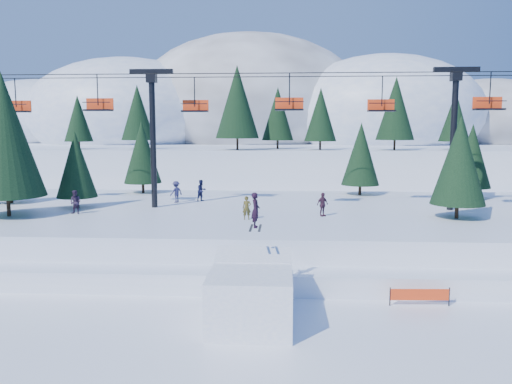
# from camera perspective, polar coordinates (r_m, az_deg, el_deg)

# --- Properties ---
(ground) EXTENTS (160.00, 160.00, 0.00)m
(ground) POSITION_cam_1_polar(r_m,az_deg,el_deg) (20.71, 0.72, -16.54)
(ground) COLOR white
(ground) RESTS_ON ground
(mid_shelf) EXTENTS (70.00, 22.00, 2.50)m
(mid_shelf) POSITION_cam_1_polar(r_m,az_deg,el_deg) (37.64, 1.95, -3.74)
(mid_shelf) COLOR white
(mid_shelf) RESTS_ON ground
(berm) EXTENTS (70.00, 6.00, 1.10)m
(berm) POSITION_cam_1_polar(r_m,az_deg,el_deg) (28.06, 1.46, -8.97)
(berm) COLOR white
(berm) RESTS_ON ground
(mountain_ridge) EXTENTS (119.00, 60.14, 26.46)m
(mountain_ridge) POSITION_cam_1_polar(r_m,az_deg,el_deg) (92.55, -0.40, 7.87)
(mountain_ridge) COLOR white
(mountain_ridge) RESTS_ON ground
(jump_kicker) EXTENTS (3.50, 4.78, 5.52)m
(jump_kicker) POSITION_cam_1_polar(r_m,az_deg,el_deg) (21.93, -0.54, -11.56)
(jump_kicker) COLOR white
(jump_kicker) RESTS_ON ground
(chairlift) EXTENTS (46.06, 3.21, 10.28)m
(chairlift) POSITION_cam_1_polar(r_m,az_deg,el_deg) (37.03, 3.18, 8.63)
(chairlift) COLOR black
(chairlift) RESTS_ON mid_shelf
(conifer_stand) EXTENTS (61.17, 17.45, 9.70)m
(conifer_stand) POSITION_cam_1_polar(r_m,az_deg,el_deg) (37.10, 7.18, 4.85)
(conifer_stand) COLOR black
(conifer_stand) RESTS_ON mid_shelf
(distant_skiers) EXTENTS (27.80, 9.30, 1.76)m
(distant_skiers) POSITION_cam_1_polar(r_m,az_deg,el_deg) (38.05, -4.27, -0.46)
(distant_skiers) COLOR #2B2A51
(distant_skiers) RESTS_ON mid_shelf
(banner_near) EXTENTS (2.86, 0.19, 0.90)m
(banner_near) POSITION_cam_1_polar(r_m,az_deg,el_deg) (25.37, 18.20, -11.10)
(banner_near) COLOR black
(banner_near) RESTS_ON ground
(banner_far) EXTENTS (2.86, 0.20, 0.90)m
(banner_far) POSITION_cam_1_polar(r_m,az_deg,el_deg) (28.24, 25.77, -9.60)
(banner_far) COLOR black
(banner_far) RESTS_ON ground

